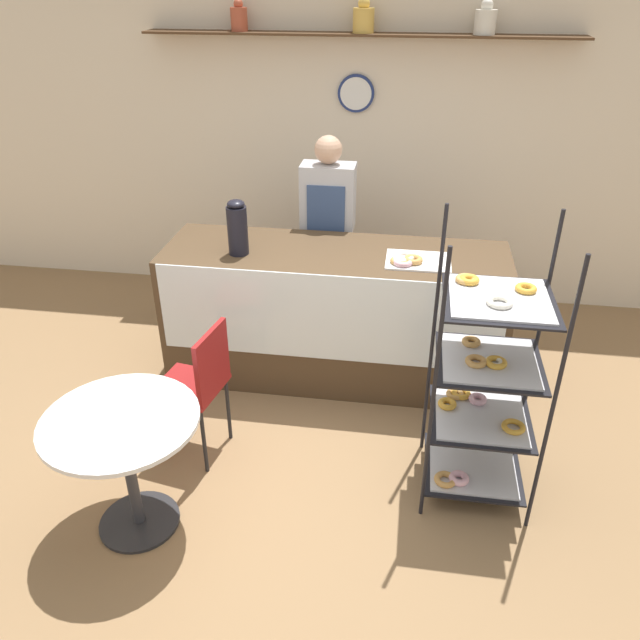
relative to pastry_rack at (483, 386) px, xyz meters
name	(u,v)px	position (x,y,z in m)	size (l,w,h in m)	color
ground_plane	(311,467)	(-0.95, -0.02, -0.70)	(14.00, 14.00, 0.00)	olive
back_wall	(358,143)	(-0.95, 2.47, 0.66)	(10.00, 0.30, 2.70)	beige
display_counter	(334,314)	(-0.95, 1.04, -0.21)	(2.37, 0.75, 0.98)	#4C3823
pastry_rack	(483,386)	(0.00, 0.00, 0.00)	(0.60, 0.58, 1.62)	black
person_worker	(328,233)	(-1.07, 1.58, 0.19)	(0.40, 0.23, 1.63)	#282833
cafe_table	(125,446)	(-1.81, -0.59, -0.15)	(0.79, 0.79, 0.73)	#262628
cafe_chair	(200,379)	(-1.61, 0.03, -0.15)	(0.44, 0.44, 0.89)	black
coffee_carafe	(237,228)	(-1.59, 0.92, 0.46)	(0.14, 0.14, 0.38)	black
donut_tray_counter	(410,260)	(-0.44, 0.94, 0.30)	(0.43, 0.32, 0.05)	white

